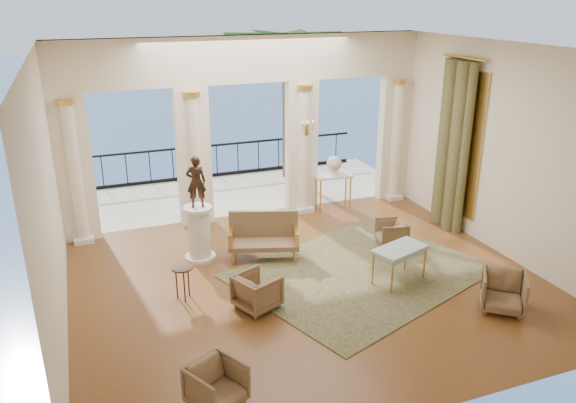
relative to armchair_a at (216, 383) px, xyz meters
name	(u,v)px	position (x,y,z in m)	size (l,w,h in m)	color
floor	(308,282)	(2.55, 2.80, -0.35)	(9.00, 9.00, 0.00)	#47200C
room_walls	(337,158)	(2.55, 1.68, 2.53)	(9.00, 9.00, 9.00)	white
arcade	(249,117)	(2.55, 6.62, 2.23)	(9.00, 0.56, 4.50)	#F2E0C5
terrace	(231,193)	(2.55, 8.60, -0.40)	(10.00, 3.60, 0.10)	#BCB49B
balustrade	(217,164)	(2.55, 10.20, 0.06)	(9.00, 0.06, 1.03)	black
palm_tree	(286,42)	(4.55, 9.40, 3.74)	(2.00, 2.00, 4.50)	#4C3823
sea	(111,96)	(2.55, 62.80, -6.35)	(160.00, 160.00, 0.00)	#2A4C80
curtain	(452,146)	(6.83, 4.30, 1.67)	(0.33, 1.40, 4.09)	#4E4924
window_frame	(459,142)	(7.02, 4.30, 1.75)	(0.04, 1.60, 3.40)	gold
wall_sconce	(307,129)	(3.95, 6.31, 1.88)	(0.30, 0.11, 0.33)	gold
rug	(360,272)	(3.71, 2.81, -0.34)	(4.72, 3.67, 0.02)	#2F3318
armchair_a	(216,383)	(0.00, 0.00, 0.00)	(0.68, 0.64, 0.70)	#3F2F1C
armchair_b	(504,290)	(5.46, 0.63, 0.04)	(0.76, 0.71, 0.78)	#3F2F1C
armchair_c	(392,232)	(5.00, 3.77, -0.02)	(0.64, 0.60, 0.65)	#3F2F1C
armchair_d	(257,290)	(1.32, 2.26, 0.01)	(0.70, 0.66, 0.72)	#3F2F1C
settee	(264,236)	(2.10, 4.24, 0.14)	(1.62, 1.07, 0.99)	#3F2F1C
game_table	(400,251)	(4.25, 2.21, 0.31)	(1.21, 0.89, 0.74)	#90A3B4
pedestal	(199,234)	(0.78, 4.60, 0.23)	(0.66, 0.66, 1.21)	silver
statue	(196,182)	(0.78, 4.60, 1.41)	(0.40, 0.26, 1.10)	black
console_table	(334,181)	(4.75, 6.35, 0.42)	(1.00, 0.44, 0.92)	silver
urn	(334,164)	(4.75, 6.35, 0.87)	(0.39, 0.39, 0.52)	white
side_table	(182,272)	(0.12, 3.05, 0.22)	(0.41, 0.41, 0.66)	black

